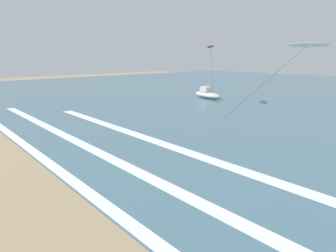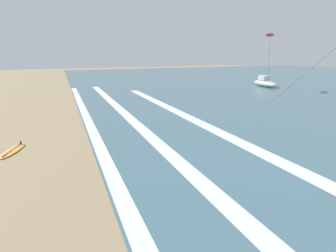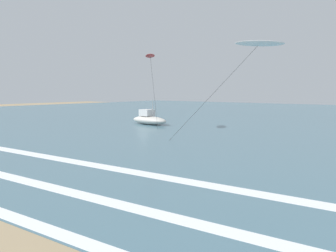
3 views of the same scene
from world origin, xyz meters
The scene contains 6 objects.
wave_foam_shoreline centered at (-1.13, 9.42, 0.01)m, with size 52.38×0.60×0.01m, color white.
wave_foam_mid_break centered at (-0.17, 12.41, 0.01)m, with size 54.99×0.77×0.01m, color white.
wave_foam_outer_break centered at (-1.01, 16.60, 0.01)m, with size 41.13×0.92×0.01m, color white.
kite_white_low_near centered at (-0.56, 26.45, 6.65)m, with size 8.82×2.83×6.90m.
kite_red_high_right centered at (-15.66, 33.47, 7.02)m, with size 2.99×3.15×7.26m.
offshore_boat centered at (-17.92, 35.82, 0.55)m, with size 5.42×2.62×2.70m.
Camera 1 is at (8.79, 4.37, 5.88)m, focal length 30.52 mm.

